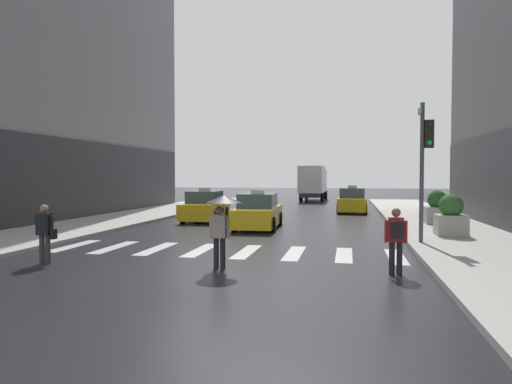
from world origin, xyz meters
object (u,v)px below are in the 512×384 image
taxi_second (205,207)px  box_truck (313,182)px  pedestrian_with_umbrella (222,211)px  pedestrian_with_handbag (45,230)px  taxi_lead (258,213)px  pedestrian_with_backpack (396,236)px  taxi_third (352,201)px  planter_mid_block (437,209)px  traffic_light_pole (425,152)px  planter_near_corner (451,217)px

taxi_second → box_truck: 21.52m
pedestrian_with_umbrella → pedestrian_with_handbag: 5.04m
taxi_lead → taxi_second: size_ratio=1.00×
taxi_lead → pedestrian_with_handbag: size_ratio=2.78×
pedestrian_with_umbrella → pedestrian_with_backpack: size_ratio=1.18×
taxi_third → pedestrian_with_backpack: size_ratio=2.78×
taxi_second → box_truck: bearing=78.4°
box_truck → pedestrian_with_backpack: bearing=-82.3°
planter_mid_block → traffic_light_pole: bearing=-103.6°
taxi_lead → planter_mid_block: size_ratio=2.87×
taxi_second → pedestrian_with_handbag: 12.79m
box_truck → pedestrian_with_handbag: size_ratio=4.60×
traffic_light_pole → taxi_second: (-10.24, 7.42, -2.53)m
taxi_lead → pedestrian_with_backpack: size_ratio=2.78×
traffic_light_pole → taxi_lead: 8.38m
taxi_lead → planter_mid_block: 8.63m
pedestrian_with_umbrella → planter_near_corner: bearing=45.0°
taxi_third → pedestrian_with_umbrella: bearing=-100.0°
taxi_third → pedestrian_with_umbrella: 20.28m
planter_near_corner → pedestrian_with_umbrella: bearing=-135.0°
planter_near_corner → taxi_lead: bearing=164.0°
pedestrian_with_umbrella → planter_mid_block: size_ratio=1.21×
taxi_second → planter_near_corner: (11.53, -5.36, 0.15)m
taxi_second → pedestrian_with_handbag: (-0.57, -12.77, 0.21)m
taxi_third → taxi_second: bearing=-136.6°
pedestrian_with_backpack → pedestrian_with_handbag: bearing=-177.4°
traffic_light_pole → pedestrian_with_handbag: bearing=-153.6°
planter_mid_block → planter_near_corner: bearing=-94.0°
planter_near_corner → planter_mid_block: 4.62m
pedestrian_with_umbrella → pedestrian_with_handbag: pedestrian_with_umbrella is taller
traffic_light_pole → planter_near_corner: 3.41m
taxi_lead → pedestrian_with_umbrella: pedestrian_with_umbrella is taller
taxi_third → pedestrian_with_handbag: size_ratio=2.78×
taxi_lead → planter_mid_block: (8.31, 2.31, 0.15)m
box_truck → pedestrian_with_backpack: box_truck is taller
taxi_third → pedestrian_with_backpack: 19.87m
taxi_second → pedestrian_with_umbrella: (4.42, -12.46, 0.79)m
taxi_third → planter_mid_block: size_ratio=2.86×
traffic_light_pole → taxi_third: 15.31m
taxi_second → planter_near_corner: taxi_second is taller
taxi_third → pedestrian_with_backpack: taxi_third is taller
pedestrian_with_umbrella → planter_near_corner: (7.11, 7.10, -0.64)m
taxi_lead → traffic_light_pole: bearing=-33.1°
taxi_lead → pedestrian_with_backpack: bearing=-60.4°
traffic_light_pole → pedestrian_with_handbag: traffic_light_pole is taller
box_truck → pedestrian_with_backpack: 33.70m
taxi_second → pedestrian_with_handbag: taxi_second is taller
traffic_light_pole → taxi_lead: (-6.70, 4.36, -2.53)m
taxi_lead → pedestrian_with_backpack: (5.28, -9.28, 0.25)m
pedestrian_with_umbrella → pedestrian_with_handbag: size_ratio=1.18×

